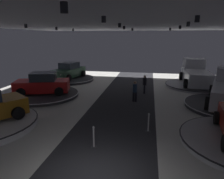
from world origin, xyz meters
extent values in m
cube|color=silver|center=(0.00, 0.00, 5.55)|extent=(24.00, 44.00, 0.10)
cylinder|color=black|center=(-5.15, 5.14, 5.32)|extent=(0.16, 0.16, 0.22)
cylinder|color=black|center=(-5.06, 8.82, 5.32)|extent=(0.16, 0.16, 0.22)
cylinder|color=black|center=(-4.97, 11.91, 5.32)|extent=(0.16, 0.16, 0.22)
cylinder|color=black|center=(-0.05, -1.51, 5.32)|extent=(0.16, 0.16, 0.22)
cylinder|color=black|center=(0.10, 1.51, 5.32)|extent=(0.16, 0.16, 0.22)
cylinder|color=black|center=(0.07, 5.42, 5.32)|extent=(0.16, 0.16, 0.22)
cylinder|color=black|center=(-0.06, 8.36, 5.32)|extent=(0.16, 0.16, 0.22)
cylinder|color=black|center=(0.17, 12.09, 5.32)|extent=(0.16, 0.16, 0.22)
cylinder|color=black|center=(3.21, 1.90, 5.32)|extent=(0.16, 0.16, 0.22)
cylinder|color=black|center=(3.43, 4.96, 5.32)|extent=(0.16, 0.16, 0.22)
cylinder|color=black|center=(3.50, 8.41, 5.32)|extent=(0.16, 0.16, 0.22)
cylinder|color=black|center=(3.22, 12.04, 5.32)|extent=(0.16, 0.16, 0.22)
cylinder|color=#333338|center=(-7.05, 15.51, 0.14)|extent=(5.40, 5.40, 0.29)
cylinder|color=white|center=(-7.05, 15.51, 0.26)|extent=(5.51, 5.51, 0.05)
cube|color=#2D5638|center=(-7.05, 15.51, 0.90)|extent=(2.71, 4.50, 0.90)
cube|color=#2D3842|center=(-7.01, 15.65, 1.64)|extent=(1.95, 2.21, 0.70)
cylinder|color=black|center=(-6.40, 13.89, 0.63)|extent=(0.37, 0.71, 0.68)
cylinder|color=black|center=(-8.35, 14.34, 0.63)|extent=(0.37, 0.71, 0.68)
cylinder|color=black|center=(-5.75, 16.67, 0.63)|extent=(0.37, 0.71, 0.68)
cylinder|color=black|center=(-7.69, 17.12, 0.63)|extent=(0.37, 0.71, 0.68)
sphere|color=white|center=(-7.04, 13.39, 1.01)|extent=(0.18, 0.18, 0.18)
sphere|color=white|center=(-8.00, 13.62, 1.01)|extent=(0.18, 0.18, 0.18)
cylinder|color=#B7B7BC|center=(6.18, 14.88, 0.13)|extent=(5.56, 5.57, 0.26)
cylinder|color=black|center=(6.18, 14.88, 0.23)|extent=(5.68, 5.68, 0.05)
cube|color=silver|center=(6.18, 14.88, 1.01)|extent=(2.22, 5.34, 1.20)
cube|color=silver|center=(6.22, 16.58, 2.06)|extent=(1.94, 1.74, 1.00)
cube|color=#28333D|center=(6.21, 16.07, 2.06)|extent=(1.75, 0.12, 0.75)
cylinder|color=black|center=(5.05, 16.76, 0.68)|extent=(0.30, 0.85, 0.84)
cylinder|color=black|center=(7.40, 16.71, 0.68)|extent=(0.30, 0.85, 0.84)
cylinder|color=black|center=(4.97, 13.05, 0.68)|extent=(0.30, 0.85, 0.84)
cylinder|color=black|center=(7.32, 13.00, 0.68)|extent=(0.30, 0.85, 0.84)
cylinder|color=black|center=(5.29, 5.14, 0.62)|extent=(0.33, 0.71, 0.68)
cylinder|color=black|center=(6.56, 10.92, 0.68)|extent=(0.53, 0.89, 0.84)
cylinder|color=black|center=(5.40, 7.40, 0.68)|extent=(0.53, 0.89, 0.84)
cylinder|color=black|center=(-6.84, 4.78, 0.72)|extent=(0.57, 0.69, 0.68)
cylinder|color=black|center=(-5.19, 3.65, 0.72)|extent=(0.57, 0.69, 0.68)
sphere|color=white|center=(-6.06, 5.02, 1.10)|extent=(0.18, 0.18, 0.18)
sphere|color=white|center=(-5.25, 4.46, 1.10)|extent=(0.18, 0.18, 0.18)
cylinder|color=#333338|center=(-6.77, 9.20, 0.13)|extent=(5.65, 5.65, 0.26)
cylinder|color=white|center=(-6.77, 9.20, 0.23)|extent=(5.76, 5.76, 0.05)
cube|color=red|center=(-6.77, 9.20, 0.87)|extent=(4.54, 2.92, 0.90)
cube|color=#2D3842|center=(-6.63, 9.24, 1.62)|extent=(2.27, 2.04, 0.70)
cylinder|color=black|center=(-7.86, 7.83, 0.60)|extent=(0.71, 0.41, 0.68)
cylinder|color=black|center=(-8.43, 9.75, 0.60)|extent=(0.71, 0.41, 0.68)
cylinder|color=black|center=(-5.12, 8.65, 0.60)|extent=(0.71, 0.41, 0.68)
cylinder|color=black|center=(-5.69, 10.57, 0.60)|extent=(0.71, 0.41, 0.68)
sphere|color=white|center=(-8.60, 8.14, 0.99)|extent=(0.18, 0.18, 0.18)
sphere|color=white|center=(-8.89, 9.09, 0.99)|extent=(0.18, 0.18, 0.18)
cylinder|color=black|center=(0.81, 9.04, 0.40)|extent=(0.14, 0.14, 0.80)
cylinder|color=black|center=(0.64, 9.05, 0.40)|extent=(0.14, 0.14, 0.80)
cylinder|color=#233851|center=(0.72, 9.04, 1.06)|extent=(0.32, 0.32, 0.62)
sphere|color=#99755B|center=(0.72, 9.04, 1.48)|extent=(0.22, 0.22, 0.22)
cylinder|color=black|center=(1.36, 11.61, 0.40)|extent=(0.14, 0.14, 0.80)
cylinder|color=black|center=(1.37, 11.44, 0.40)|extent=(0.14, 0.14, 0.80)
cylinder|color=black|center=(1.37, 11.53, 1.06)|extent=(0.32, 0.32, 0.62)
sphere|color=tan|center=(1.37, 11.53, 1.48)|extent=(0.22, 0.22, 0.22)
cylinder|color=#333338|center=(-0.55, 2.16, 0.02)|extent=(0.28, 0.28, 0.04)
cylinder|color=#B2B2B7|center=(-0.55, 2.16, 0.48)|extent=(0.07, 0.07, 0.96)
sphere|color=#B2B2B7|center=(-0.55, 2.16, 0.96)|extent=(0.10, 0.10, 0.10)
cylinder|color=#333338|center=(1.79, 4.15, 0.02)|extent=(0.28, 0.28, 0.04)
cylinder|color=#B2B2B7|center=(1.79, 4.15, 0.48)|extent=(0.07, 0.07, 0.96)
sphere|color=#B2B2B7|center=(1.79, 4.15, 0.96)|extent=(0.10, 0.10, 0.10)
camera|label=1|loc=(1.71, -5.71, 4.75)|focal=32.91mm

